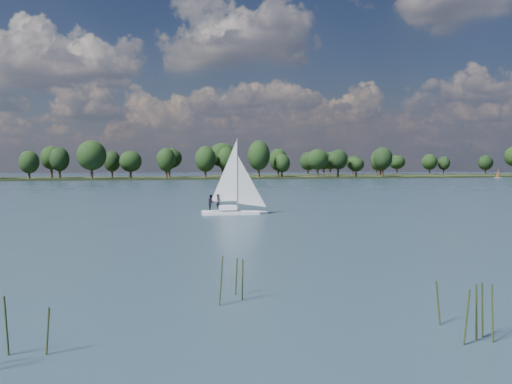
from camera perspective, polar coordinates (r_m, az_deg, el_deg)
ground at (r=129.67m, az=-8.32°, el=0.22°), size 700.00×700.00×0.00m
far_shore at (r=240.83m, az=-12.64°, el=1.27°), size 660.00×40.00×1.50m
far_shore_back at (r=340.05m, az=14.52°, el=1.62°), size 220.00×30.00×1.40m
sailboat at (r=62.58m, az=-2.52°, el=-0.02°), size 6.87×2.77×8.79m
dinghy_orange at (r=282.92m, az=23.08°, el=1.53°), size 2.89×1.14×4.63m
treeline at (r=236.93m, az=-12.44°, el=3.19°), size 562.90×74.07×17.88m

